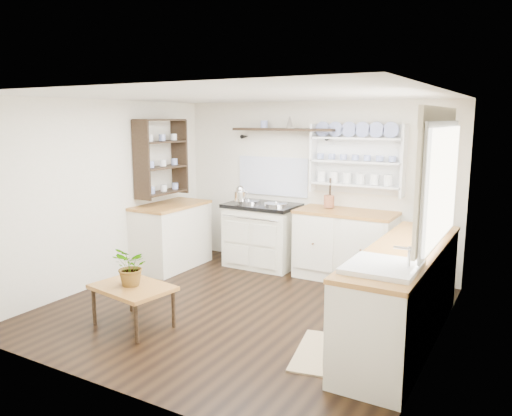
% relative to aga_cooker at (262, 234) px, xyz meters
% --- Properties ---
extents(floor, '(4.00, 3.80, 0.01)m').
position_rel_aga_cooker_xyz_m(floor, '(0.62, -1.57, -0.46)').
color(floor, black).
rests_on(floor, ground).
extents(wall_back, '(4.00, 0.02, 2.30)m').
position_rel_aga_cooker_xyz_m(wall_back, '(0.62, 0.33, 0.69)').
color(wall_back, beige).
rests_on(wall_back, ground).
extents(wall_right, '(0.02, 3.80, 2.30)m').
position_rel_aga_cooker_xyz_m(wall_right, '(2.62, -1.57, 0.69)').
color(wall_right, beige).
rests_on(wall_right, ground).
extents(wall_left, '(0.02, 3.80, 2.30)m').
position_rel_aga_cooker_xyz_m(wall_left, '(-1.38, -1.57, 0.69)').
color(wall_left, beige).
rests_on(wall_left, ground).
extents(ceiling, '(4.00, 3.80, 0.01)m').
position_rel_aga_cooker_xyz_m(ceiling, '(0.62, -1.57, 1.84)').
color(ceiling, white).
rests_on(ceiling, wall_back).
extents(window, '(0.08, 1.55, 1.22)m').
position_rel_aga_cooker_xyz_m(window, '(2.57, -1.42, 1.11)').
color(window, white).
rests_on(window, wall_right).
extents(aga_cooker, '(1.00, 0.70, 0.92)m').
position_rel_aga_cooker_xyz_m(aga_cooker, '(0.00, 0.00, 0.00)').
color(aga_cooker, silver).
rests_on(aga_cooker, floor).
extents(back_cabinets, '(1.27, 0.63, 0.90)m').
position_rel_aga_cooker_xyz_m(back_cabinets, '(1.22, 0.03, 0.01)').
color(back_cabinets, silver).
rests_on(back_cabinets, floor).
extents(right_cabinets, '(0.62, 2.43, 0.90)m').
position_rel_aga_cooker_xyz_m(right_cabinets, '(2.32, -1.47, 0.00)').
color(right_cabinets, silver).
rests_on(right_cabinets, floor).
extents(belfast_sink, '(0.55, 0.60, 0.45)m').
position_rel_aga_cooker_xyz_m(belfast_sink, '(2.32, -2.22, 0.35)').
color(belfast_sink, white).
rests_on(belfast_sink, right_cabinets).
extents(left_cabinets, '(0.62, 1.13, 0.90)m').
position_rel_aga_cooker_xyz_m(left_cabinets, '(-1.08, -0.67, 0.01)').
color(left_cabinets, silver).
rests_on(left_cabinets, floor).
extents(plate_rack, '(1.20, 0.22, 0.90)m').
position_rel_aga_cooker_xyz_m(plate_rack, '(1.27, 0.29, 1.10)').
color(plate_rack, white).
rests_on(plate_rack, wall_back).
extents(high_shelf, '(1.50, 0.29, 0.16)m').
position_rel_aga_cooker_xyz_m(high_shelf, '(0.22, 0.21, 1.45)').
color(high_shelf, black).
rests_on(high_shelf, wall_back).
extents(left_shelving, '(0.28, 0.80, 1.05)m').
position_rel_aga_cooker_xyz_m(left_shelving, '(-1.22, -0.67, 1.09)').
color(left_shelving, black).
rests_on(left_shelving, wall_left).
extents(kettle, '(0.17, 0.17, 0.21)m').
position_rel_aga_cooker_xyz_m(kettle, '(-0.28, -0.12, 0.58)').
color(kettle, silver).
rests_on(kettle, aga_cooker).
extents(utensil_crock, '(0.14, 0.14, 0.16)m').
position_rel_aga_cooker_xyz_m(utensil_crock, '(0.95, 0.11, 0.54)').
color(utensil_crock, brown).
rests_on(utensil_crock, back_cabinets).
extents(center_table, '(0.86, 0.68, 0.42)m').
position_rel_aga_cooker_xyz_m(center_table, '(-0.11, -2.48, -0.08)').
color(center_table, brown).
rests_on(center_table, floor).
extents(potted_plant, '(0.45, 0.42, 0.40)m').
position_rel_aga_cooker_xyz_m(potted_plant, '(-0.11, -2.48, 0.17)').
color(potted_plant, '#3F7233').
rests_on(potted_plant, center_table).
extents(floor_rug, '(0.71, 0.94, 0.02)m').
position_rel_aga_cooker_xyz_m(floor_rug, '(1.83, -2.09, -0.45)').
color(floor_rug, olive).
rests_on(floor_rug, floor).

